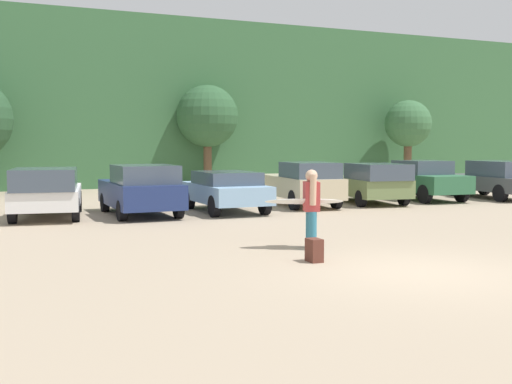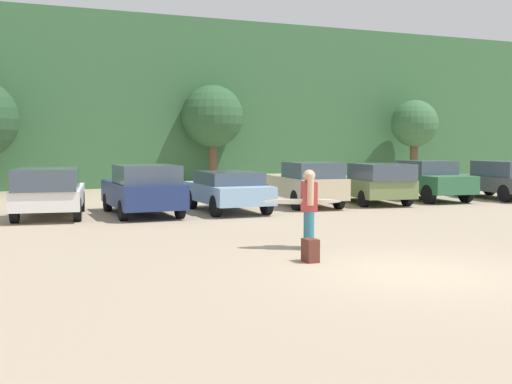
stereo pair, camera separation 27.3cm
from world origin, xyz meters
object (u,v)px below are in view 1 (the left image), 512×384
Objects in this scene: person_adult at (311,204)px; surfboard_white at (304,201)px; parked_car_champagne at (302,183)px; parked_car_dark_gray at (495,179)px; backpack_dropped at (314,250)px; parked_car_forest_green at (423,179)px; parked_car_olive_green at (370,183)px; parked_car_navy at (141,189)px; parked_car_sky_blue at (226,189)px; parked_car_white at (47,191)px.

surfboard_white is at bearing -13.66° from person_adult.
person_adult is 0.98× the size of surfboard_white.
parked_car_champagne is 1.02× the size of parked_car_dark_gray.
person_adult is 1.67m from backpack_dropped.
parked_car_dark_gray is at bearing 34.45° from backpack_dropped.
parked_car_forest_green reaches higher than surfboard_white.
parked_car_olive_green reaches higher than backpack_dropped.
parked_car_forest_green is at bearing -118.05° from surfboard_white.
parked_car_navy reaches higher than parked_car_sky_blue.
parked_car_white is 5.65m from parked_car_sky_blue.
backpack_dropped is at bearing 83.60° from person_adult.
parked_car_navy reaches higher than parked_car_olive_green.
parked_car_white reaches higher than backpack_dropped.
parked_car_navy is 0.91× the size of parked_car_champagne.
parked_car_forest_green is 12.93m from surfboard_white.
parked_car_white reaches higher than parked_car_olive_green.
parked_car_forest_green is 2.41× the size of person_adult.
parked_car_white is 14.45m from parked_car_forest_green.
parked_car_olive_green is 2.47× the size of surfboard_white.
person_adult is (-6.83, -8.07, 0.17)m from parked_car_olive_green.
parked_car_white is at bearing 82.69° from parked_car_navy.
parked_car_olive_green is 12.04m from backpack_dropped.
parked_car_olive_green is (5.99, 0.51, 0.05)m from parked_car_sky_blue.
backpack_dropped is (-10.30, -9.88, -0.60)m from parked_car_forest_green.
parked_car_forest_green is (2.81, 0.47, 0.03)m from parked_car_olive_green.
parked_car_dark_gray is (14.76, 0.24, -0.01)m from parked_car_navy.
parked_car_navy is 14.76m from parked_car_dark_gray.
surfboard_white is (-0.13, 0.08, 0.06)m from person_adult.
parked_car_olive_green is 5.95m from parked_car_dark_gray.
parked_car_champagne is at bearing -96.66° from person_adult.
parked_car_sky_blue is at bearing 80.49° from backpack_dropped.
parked_car_navy is at bearing 98.47° from backpack_dropped.
parked_car_olive_green is at bearing 92.43° from parked_car_dark_gray.
parked_car_sky_blue is 8.86m from parked_car_forest_green.
parked_car_forest_green is 12.88m from person_adult.
parked_car_champagne is at bearing -83.98° from parked_car_navy.
parked_car_white is 1.02× the size of parked_car_olive_green.
parked_car_navy is at bearing -55.07° from surfboard_white.
surfboard_white is at bearing 146.84° from parked_car_olive_green.
person_adult is at bearing 64.15° from backpack_dropped.
backpack_dropped is at bearing 149.44° from parked_car_olive_green.
parked_car_dark_gray reaches higher than parked_car_olive_green.
parked_car_sky_blue is at bearing -91.60° from parked_car_navy.
surfboard_white is (1.85, -7.54, 0.20)m from parked_car_navy.
parked_car_olive_green is 9.67× the size of backpack_dropped.
parked_car_white is 0.95× the size of parked_car_champagne.
parked_car_white is at bearing 113.99° from backpack_dropped.
parked_car_white is 8.87m from parked_car_champagne.
parked_car_white is at bearing 86.11° from parked_car_sky_blue.
parked_car_white is 1.07× the size of parked_car_forest_green.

